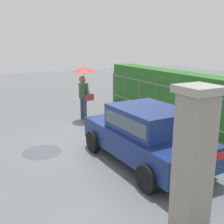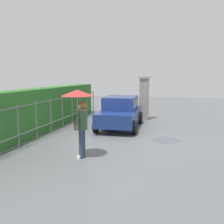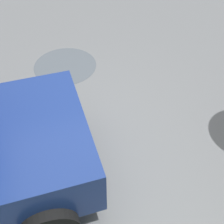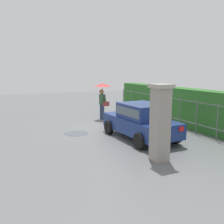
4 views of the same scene
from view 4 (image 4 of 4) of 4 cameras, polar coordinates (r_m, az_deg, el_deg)
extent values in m
plane|color=slate|center=(12.47, 0.46, -3.78)|extent=(40.00, 40.00, 0.00)
cube|color=navy|center=(10.78, 6.24, -2.81)|extent=(3.75, 1.75, 0.60)
cube|color=navy|center=(10.54, 6.74, 0.22)|extent=(1.94, 1.50, 0.60)
cube|color=#4C5B66|center=(10.54, 6.75, 0.33)|extent=(1.79, 1.51, 0.33)
cylinder|color=black|center=(11.49, -0.74, -3.41)|extent=(0.61, 0.20, 0.60)
cylinder|color=black|center=(12.31, 6.30, -2.59)|extent=(0.61, 0.20, 0.60)
cylinder|color=black|center=(9.38, 6.10, -6.45)|extent=(0.61, 0.20, 0.60)
cylinder|color=black|center=(10.37, 13.93, -5.13)|extent=(0.61, 0.20, 0.60)
cube|color=red|center=(8.95, 9.85, -4.47)|extent=(0.07, 0.20, 0.16)
cube|color=red|center=(9.64, 15.10, -3.65)|extent=(0.07, 0.20, 0.16)
cylinder|color=#2D3856|center=(14.94, -2.42, 0.12)|extent=(0.15, 0.15, 0.86)
cylinder|color=#2D3856|center=(14.77, -2.02, 0.01)|extent=(0.15, 0.15, 0.86)
cube|color=white|center=(15.04, -2.21, -1.33)|extent=(0.26, 0.10, 0.08)
cube|color=white|center=(14.87, -1.81, -1.45)|extent=(0.26, 0.10, 0.08)
cylinder|color=#2D4C33|center=(14.75, -2.24, 2.82)|extent=(0.34, 0.34, 0.58)
sphere|color=#DBAD89|center=(14.71, -2.25, 4.49)|extent=(0.22, 0.22, 0.22)
sphere|color=olive|center=(14.69, -2.35, 4.56)|extent=(0.25, 0.25, 0.25)
cylinder|color=#2D4C33|center=(14.98, -2.41, 3.03)|extent=(0.24, 0.12, 0.56)
cylinder|color=#2D4C33|center=(14.60, -1.52, 2.87)|extent=(0.24, 0.12, 0.56)
cylinder|color=#B2B2B7|center=(14.84, -2.07, 4.20)|extent=(0.02, 0.02, 0.77)
cone|color=red|center=(14.80, -2.09, 6.04)|extent=(0.94, 0.94, 0.18)
cube|color=maroon|center=(14.62, -1.30, 1.82)|extent=(0.21, 0.36, 0.24)
cube|color=gray|center=(8.14, 10.61, -2.86)|extent=(0.48, 0.48, 2.30)
cube|color=#9E998E|center=(7.98, 10.87, 5.67)|extent=(0.60, 0.60, 0.12)
cylinder|color=#59605B|center=(17.60, 2.54, 2.60)|extent=(0.05, 0.05, 1.50)
cylinder|color=#59605B|center=(16.59, 4.41, 2.16)|extent=(0.05, 0.05, 1.50)
cylinder|color=#59605B|center=(15.61, 6.51, 1.66)|extent=(0.05, 0.05, 1.50)
cylinder|color=#59605B|center=(14.65, 8.89, 1.09)|extent=(0.05, 0.05, 1.50)
cylinder|color=#59605B|center=(13.72, 11.60, 0.44)|extent=(0.05, 0.05, 1.50)
cylinder|color=#59605B|center=(12.83, 14.70, -0.31)|extent=(0.05, 0.05, 1.50)
cylinder|color=#59605B|center=(11.98, 18.24, -1.16)|extent=(0.05, 0.05, 1.50)
cylinder|color=#59605B|center=(11.19, 22.31, -2.13)|extent=(0.05, 0.05, 1.50)
cube|color=#59605B|center=(13.18, 13.21, 2.95)|extent=(10.42, 0.03, 0.04)
cube|color=#59605B|center=(13.32, 13.05, -1.20)|extent=(10.42, 0.03, 0.04)
cube|color=#2D6B28|center=(13.72, 15.61, 1.12)|extent=(11.42, 0.90, 1.90)
cylinder|color=#4C545B|center=(11.71, -7.95, -4.75)|extent=(1.09, 1.09, 0.00)
camera|label=1|loc=(3.81, -0.16, 12.41)|focal=44.60mm
camera|label=2|loc=(20.61, -16.85, 8.01)|focal=39.89mm
camera|label=3|loc=(13.05, 11.45, 10.98)|focal=49.11mm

